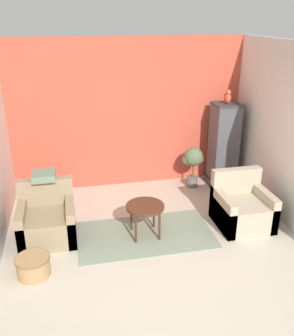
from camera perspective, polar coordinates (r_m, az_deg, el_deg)
name	(u,v)px	position (r m, az deg, el deg)	size (l,w,h in m)	color
ground_plane	(175,291)	(4.71, 4.27, -18.15)	(20.00, 20.00, 0.00)	beige
wall_back_accent	(128,114)	(6.89, -2.86, 8.16)	(4.35, 0.06, 2.72)	#C64C38
wall_right	(282,132)	(6.18, 19.93, 5.12)	(0.06, 3.14, 2.72)	silver
area_rug	(145,235)	(5.68, -0.28, -10.11)	(2.01, 1.13, 0.01)	gray
coffee_table	(145,209)	(5.45, -0.29, -6.25)	(0.56, 0.56, 0.50)	#472819
armchair_left	(47,221)	(5.68, -14.94, -7.83)	(0.80, 0.79, 0.82)	#8E7A5B
armchair_right	(242,208)	(6.01, 14.26, -5.98)	(0.80, 0.79, 0.82)	tan
birdcage	(223,146)	(7.16, 11.58, 3.31)	(0.54, 0.54, 1.57)	#353539
parrot	(227,97)	(6.92, 12.17, 10.54)	(0.12, 0.22, 0.26)	#D14C2D
potted_plant	(193,161)	(7.01, 7.02, 1.12)	(0.39, 0.35, 0.78)	#66605B
wicker_basket	(33,265)	(5.05, -16.95, -14.02)	(0.44, 0.44, 0.26)	#A37F51
throw_pillow	(44,176)	(5.67, -15.46, -1.14)	(0.34, 0.34, 0.10)	slate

